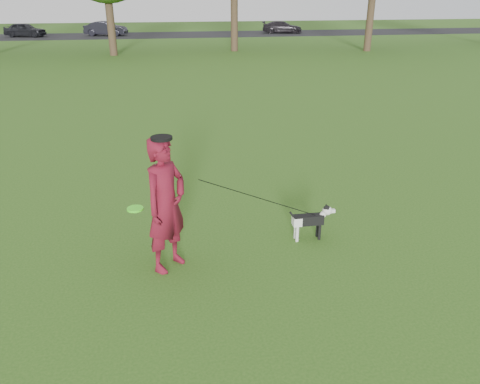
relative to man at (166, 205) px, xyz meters
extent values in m
plane|color=#285116|center=(1.27, 0.31, -1.01)|extent=(120.00, 120.00, 0.00)
cube|color=black|center=(1.27, 40.31, -1.00)|extent=(120.00, 7.00, 0.02)
imported|color=maroon|center=(0.00, 0.00, 0.00)|extent=(0.86, 0.87, 2.02)
cube|color=black|center=(2.29, 0.46, -0.65)|extent=(0.50, 0.16, 0.16)
cube|color=silver|center=(2.10, 0.46, -0.66)|extent=(0.14, 0.16, 0.15)
cylinder|color=silver|center=(2.10, 0.40, -0.87)|extent=(0.05, 0.05, 0.27)
cylinder|color=silver|center=(2.10, 0.51, -0.87)|extent=(0.05, 0.05, 0.27)
cylinder|color=black|center=(2.48, 0.40, -0.87)|extent=(0.05, 0.05, 0.27)
cylinder|color=black|center=(2.48, 0.51, -0.87)|extent=(0.05, 0.05, 0.27)
cylinder|color=silver|center=(2.52, 0.46, -0.61)|extent=(0.17, 0.10, 0.18)
sphere|color=silver|center=(2.61, 0.46, -0.51)|extent=(0.16, 0.16, 0.16)
sphere|color=black|center=(2.60, 0.46, -0.48)|extent=(0.12, 0.12, 0.12)
cube|color=silver|center=(2.69, 0.46, -0.53)|extent=(0.10, 0.06, 0.05)
sphere|color=black|center=(2.75, 0.46, -0.53)|extent=(0.03, 0.03, 0.03)
cone|color=black|center=(2.60, 0.41, -0.43)|extent=(0.05, 0.05, 0.06)
cone|color=black|center=(2.60, 0.50, -0.43)|extent=(0.05, 0.05, 0.06)
cylinder|color=black|center=(2.05, 0.46, -0.60)|extent=(0.17, 0.03, 0.23)
cylinder|color=black|center=(2.47, 0.46, -0.60)|extent=(0.11, 0.11, 0.02)
imported|color=black|center=(-11.45, 40.31, -0.38)|extent=(3.81, 2.32, 1.21)
imported|color=black|center=(-4.46, 40.31, -0.37)|extent=(3.98, 2.11, 1.25)
imported|color=black|center=(12.11, 40.31, -0.44)|extent=(4.08, 2.42, 1.11)
cylinder|color=#49FF20|center=(-0.43, -0.10, 0.03)|extent=(0.23, 0.23, 0.02)
cylinder|color=black|center=(0.00, 0.00, 1.00)|extent=(0.30, 0.30, 0.04)
cylinder|color=#38281C|center=(-2.73, 25.81, 1.09)|extent=(0.48, 0.48, 4.20)
cylinder|color=#38281C|center=(5.27, 26.81, 1.51)|extent=(0.48, 0.48, 5.04)
cylinder|color=#38281C|center=(14.27, 25.31, 1.40)|extent=(0.48, 0.48, 4.83)
camera|label=1|loc=(0.02, -6.15, 2.82)|focal=35.00mm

